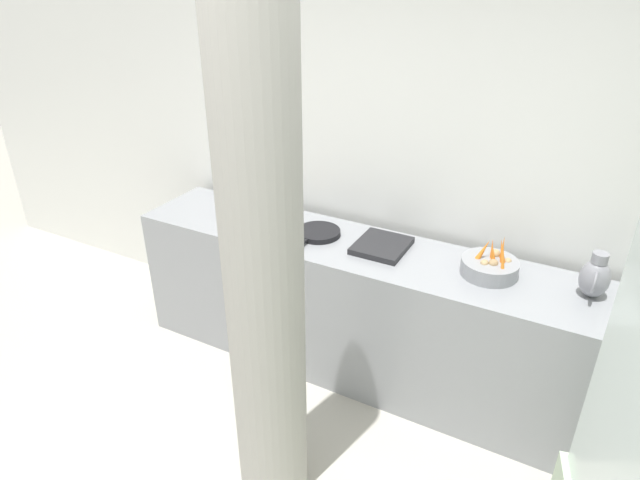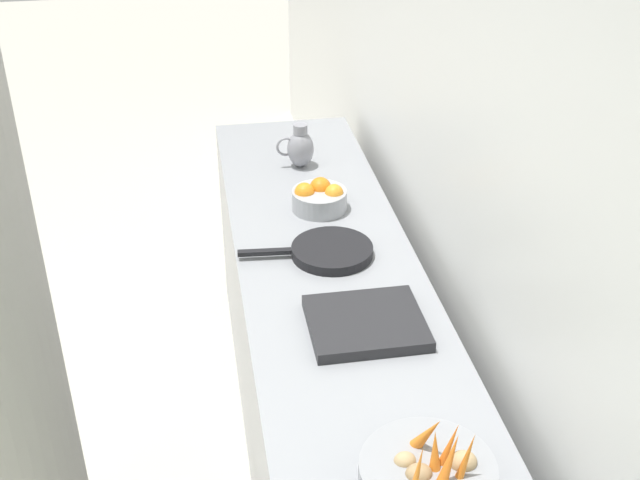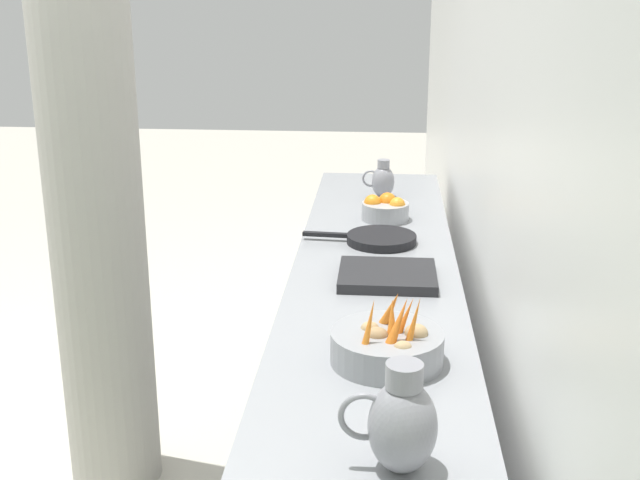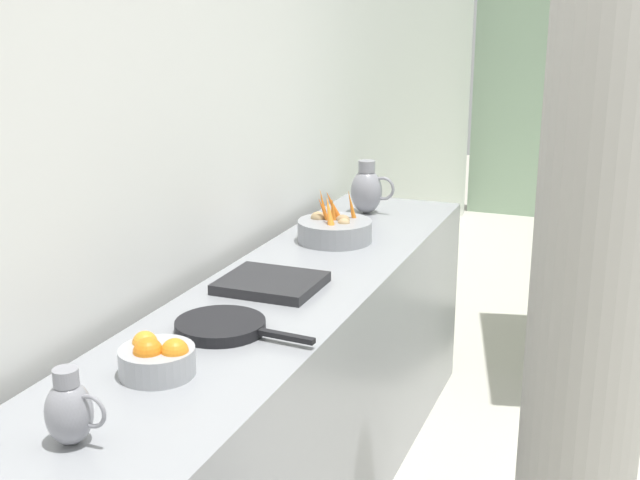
{
  "view_description": "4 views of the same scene",
  "coord_description": "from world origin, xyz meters",
  "px_view_note": "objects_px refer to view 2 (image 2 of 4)",
  "views": [
    {
      "loc": [
        1.16,
        0.98,
        2.49
      ],
      "look_at": [
        -1.35,
        -0.37,
        1.02
      ],
      "focal_mm": 30.5,
      "sensor_mm": 36.0,
      "label": 1
    },
    {
      "loc": [
        -1.12,
        1.83,
        2.38
      ],
      "look_at": [
        -1.47,
        -0.26,
        1.13
      ],
      "focal_mm": 45.75,
      "sensor_mm": 36.0,
      "label": 2
    },
    {
      "loc": [
        -1.56,
        2.64,
        1.95
      ],
      "look_at": [
        -1.35,
        0.04,
        1.11
      ],
      "focal_mm": 46.06,
      "sensor_mm": 36.0,
      "label": 3
    },
    {
      "loc": [
        -0.41,
        -2.58,
        1.89
      ],
      "look_at": [
        -1.46,
        0.11,
        1.07
      ],
      "focal_mm": 46.49,
      "sensor_mm": 36.0,
      "label": 4
    }
  ],
  "objects_px": {
    "metal_pitcher_short": "(300,148)",
    "skillet_on_counter": "(330,251)",
    "orange_bowl": "(319,197)",
    "vegetable_colander": "(428,478)"
  },
  "relations": [
    {
      "from": "metal_pitcher_short",
      "to": "skillet_on_counter",
      "type": "relative_size",
      "value": 0.4
    },
    {
      "from": "vegetable_colander",
      "to": "orange_bowl",
      "type": "bearing_deg",
      "value": -89.45
    },
    {
      "from": "metal_pitcher_short",
      "to": "vegetable_colander",
      "type": "bearing_deg",
      "value": 90.91
    },
    {
      "from": "metal_pitcher_short",
      "to": "skillet_on_counter",
      "type": "distance_m",
      "value": 0.72
    },
    {
      "from": "orange_bowl",
      "to": "vegetable_colander",
      "type": "bearing_deg",
      "value": 90.55
    },
    {
      "from": "metal_pitcher_short",
      "to": "orange_bowl",
      "type": "bearing_deg",
      "value": 92.21
    },
    {
      "from": "orange_bowl",
      "to": "metal_pitcher_short",
      "type": "xyz_separation_m",
      "value": [
        0.01,
        -0.38,
        0.03
      ]
    },
    {
      "from": "vegetable_colander",
      "to": "metal_pitcher_short",
      "type": "xyz_separation_m",
      "value": [
        0.03,
        -1.79,
        0.03
      ]
    },
    {
      "from": "orange_bowl",
      "to": "skillet_on_counter",
      "type": "xyz_separation_m",
      "value": [
        0.02,
        0.34,
        -0.03
      ]
    },
    {
      "from": "orange_bowl",
      "to": "metal_pitcher_short",
      "type": "height_order",
      "value": "metal_pitcher_short"
    }
  ]
}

